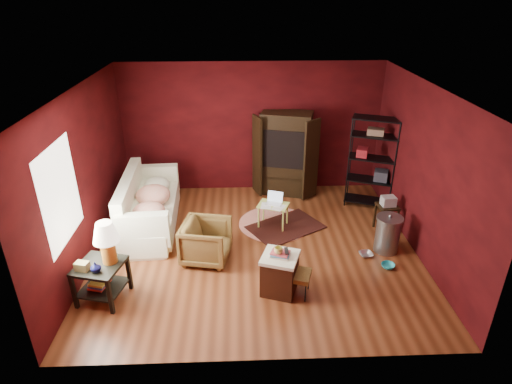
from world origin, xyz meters
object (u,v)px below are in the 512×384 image
side_table (103,254)px  hamper (280,273)px  armchair (206,240)px  tv_armoire (286,152)px  wire_shelving (373,159)px  laptop_desk (273,207)px  sofa (149,207)px

side_table → hamper: (2.52, 0.02, -0.41)m
armchair → tv_armoire: size_ratio=0.42×
hamper → wire_shelving: size_ratio=0.38×
laptop_desk → tv_armoire: (0.37, 1.48, 0.52)m
armchair → side_table: bearing=133.7°
tv_armoire → laptop_desk: bearing=-89.1°
tv_armoire → wire_shelving: wire_shelving is taller
wire_shelving → hamper: bearing=-106.6°
side_table → tv_armoire: 4.52m
hamper → wire_shelving: 3.51m
sofa → laptop_desk: size_ratio=3.29×
armchair → laptop_desk: size_ratio=1.14×
side_table → sofa: bearing=82.7°
laptop_desk → wire_shelving: bearing=42.0°
sofa → side_table: bearing=170.8°
laptop_desk → tv_armoire: size_ratio=0.37×
side_table → wire_shelving: (4.63, 2.74, 0.29)m
tv_armoire → sofa: bearing=-137.0°
hamper → side_table: bearing=-179.5°
sofa → wire_shelving: 4.48m
hamper → laptop_desk: size_ratio=1.07×
sofa → tv_armoire: size_ratio=1.23×
tv_armoire → wire_shelving: (1.68, -0.68, 0.09)m
sofa → laptop_desk: sofa is taller
armchair → side_table: 1.68m
sofa → armchair: (1.13, -1.09, -0.05)m
armchair → tv_armoire: tv_armoire is taller
laptop_desk → wire_shelving: size_ratio=0.36×
armchair → laptop_desk: (1.20, 1.05, 0.03)m
sofa → tv_armoire: bearing=-63.8°
laptop_desk → tv_armoire: 1.61m
sofa → hamper: 3.00m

